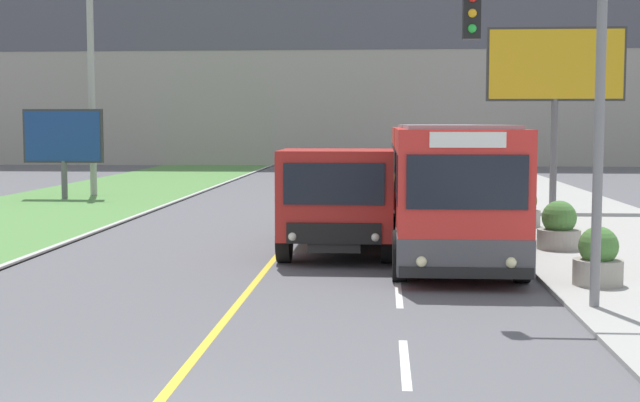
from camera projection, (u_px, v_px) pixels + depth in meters
lane_marking_centre at (188, 401)px, 9.84m from camera, size 2.88×140.00×0.01m
apartment_block_background at (352, 6)px, 67.44m from camera, size 80.00×8.04×23.87m
city_bus at (445, 186)px, 21.72m from camera, size 2.63×11.71×3.04m
dump_truck at (339, 202)px, 20.70m from camera, size 2.59×6.84×2.49m
utility_pole_far at (91, 76)px, 37.35m from camera, size 1.80×0.28×10.04m
traffic_light_mast at (558, 91)px, 14.31m from camera, size 2.28×0.32×5.62m
billboard_large at (556, 72)px, 30.66m from camera, size 4.72×0.24×6.37m
billboard_small at (63, 138)px, 35.86m from camera, size 3.26×0.24×3.65m
planter_round_near at (598, 259)px, 16.47m from camera, size 0.91×0.91×1.09m
planter_round_second at (559, 228)px, 21.17m from camera, size 1.02×1.02×1.16m
planter_round_third at (523, 209)px, 25.90m from camera, size 0.97×0.97×1.14m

